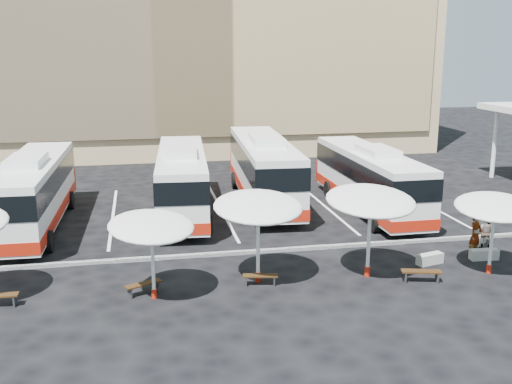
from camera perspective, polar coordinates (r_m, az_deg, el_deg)
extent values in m
plane|color=black|center=(26.38, -0.87, -6.26)|extent=(120.00, 120.00, 0.00)
cube|color=tan|center=(56.69, -6.99, 17.11)|extent=(42.00, 18.00, 25.00)
cube|color=tan|center=(47.61, -6.10, 17.21)|extent=(40.00, 0.30, 20.00)
cylinder|color=white|center=(45.15, 21.78, 4.29)|extent=(0.30, 0.30, 4.80)
cube|color=black|center=(26.82, -1.07, -5.76)|extent=(34.00, 0.25, 0.15)
cube|color=white|center=(33.67, -13.47, -2.20)|extent=(0.15, 12.00, 0.01)
cube|color=white|center=(33.92, -3.30, -1.72)|extent=(0.15, 12.00, 0.01)
cube|color=white|center=(35.20, 6.42, -1.21)|extent=(0.15, 12.00, 0.01)
cube|color=white|center=(37.42, 15.22, -0.72)|extent=(0.15, 12.00, 0.01)
cube|color=white|center=(32.14, -20.45, 0.15)|extent=(2.83, 12.13, 3.02)
cube|color=black|center=(32.01, -20.54, 1.20)|extent=(2.89, 12.20, 1.11)
cube|color=#AA1C0C|center=(32.40, -20.29, -1.75)|extent=(2.89, 12.20, 0.55)
cube|color=#AA1C0C|center=(38.10, -18.75, 1.14)|extent=(2.58, 0.27, 1.41)
cube|color=white|center=(30.84, -21.04, 2.81)|extent=(1.69, 3.06, 0.40)
cylinder|color=black|center=(36.08, -21.23, -0.89)|extent=(0.38, 1.01, 1.01)
cylinder|color=black|center=(35.64, -17.27, -0.74)|extent=(0.38, 1.01, 1.01)
cylinder|color=black|center=(28.46, -19.16, -4.47)|extent=(0.38, 1.01, 1.01)
cube|color=white|center=(33.11, -7.07, 1.26)|extent=(3.33, 12.08, 2.98)
cube|color=black|center=(32.99, -7.10, 2.27)|extent=(3.40, 12.14, 1.09)
cube|color=#AA1C0C|center=(33.36, -7.02, -0.58)|extent=(3.40, 12.14, 0.55)
cube|color=#AA1C0C|center=(39.10, -7.07, 2.05)|extent=(2.55, 0.38, 1.39)
cube|color=white|center=(31.81, -7.15, 3.85)|extent=(1.80, 3.09, 0.40)
cylinder|color=black|center=(36.85, -8.96, 0.17)|extent=(0.42, 1.02, 0.99)
cylinder|color=black|center=(36.84, -5.09, 0.28)|extent=(0.42, 1.02, 0.99)
cylinder|color=black|center=(29.65, -9.37, -3.17)|extent=(0.42, 1.02, 0.99)
cylinder|color=black|center=(29.64, -4.56, -3.03)|extent=(0.42, 1.02, 0.99)
cube|color=white|center=(35.21, 0.73, 2.34)|extent=(3.44, 12.94, 3.20)
cube|color=black|center=(35.09, 0.74, 3.37)|extent=(3.50, 13.01, 1.17)
cube|color=#AA1C0C|center=(35.45, 0.73, 0.48)|extent=(3.50, 13.01, 0.59)
cube|color=#AA1C0C|center=(41.59, -0.56, 2.98)|extent=(2.74, 0.38, 1.49)
cube|color=white|center=(33.85, 1.01, 5.00)|extent=(1.90, 3.30, 0.43)
cylinder|color=black|center=(38.99, -2.02, 1.13)|extent=(0.44, 1.09, 1.07)
cylinder|color=black|center=(39.34, 1.85, 1.24)|extent=(0.44, 1.09, 1.07)
cylinder|color=black|center=(31.28, -0.55, -2.03)|extent=(0.44, 1.09, 1.07)
cylinder|color=black|center=(31.71, 4.24, -1.85)|extent=(0.44, 1.09, 1.07)
cube|color=white|center=(33.93, 10.75, 1.37)|extent=(2.48, 11.73, 2.93)
cube|color=black|center=(33.81, 10.79, 2.34)|extent=(2.54, 11.79, 1.07)
cube|color=#AA1C0C|center=(34.17, 10.67, -0.40)|extent=(2.54, 11.79, 0.54)
cube|color=#AA1C0C|center=(39.45, 7.54, 2.11)|extent=(2.50, 0.20, 1.37)
cube|color=white|center=(32.73, 11.51, 3.85)|extent=(1.57, 2.94, 0.39)
cylinder|color=black|center=(36.95, 6.93, 0.26)|extent=(0.35, 0.98, 0.98)
cylinder|color=black|center=(37.78, 10.45, 0.42)|extent=(0.35, 0.98, 0.98)
cylinder|color=black|center=(30.32, 11.23, -2.89)|extent=(0.35, 0.98, 0.98)
cylinder|color=black|center=(31.32, 15.37, -2.59)|extent=(0.35, 0.98, 0.98)
cylinder|color=white|center=(22.13, -9.79, -6.72)|extent=(0.17, 0.17, 2.71)
cylinder|color=#AA1C0C|center=(22.56, -9.67, -9.52)|extent=(0.26, 0.26, 0.36)
ellipsoid|color=silver|center=(21.69, -9.94, -3.25)|extent=(4.09, 4.11, 0.93)
cylinder|color=white|center=(23.24, 0.19, -5.11)|extent=(0.15, 0.15, 3.02)
cylinder|color=#AA1C0C|center=(23.69, 0.19, -8.11)|extent=(0.23, 0.23, 0.40)
ellipsoid|color=silver|center=(22.78, 0.20, -1.39)|extent=(3.56, 3.60, 1.04)
cylinder|color=white|center=(24.23, 10.69, -4.47)|extent=(0.15, 0.15, 3.10)
cylinder|color=#AA1C0C|center=(24.67, 10.55, -7.44)|extent=(0.24, 0.24, 0.41)
ellipsoid|color=silver|center=(23.79, 10.86, -0.80)|extent=(3.70, 3.75, 1.06)
cylinder|color=white|center=(25.98, 21.52, -4.35)|extent=(0.17, 0.17, 2.76)
cylinder|color=#AA1C0C|center=(26.36, 21.29, -6.83)|extent=(0.27, 0.27, 0.37)
ellipsoid|color=silver|center=(25.60, 21.80, -1.31)|extent=(4.15, 4.17, 0.95)
cube|color=black|center=(23.31, -22.00, -9.55)|extent=(0.07, 0.37, 0.39)
cube|color=black|center=(22.92, -10.67, -8.59)|extent=(1.42, 0.92, 0.06)
cube|color=black|center=(22.80, -11.93, -9.37)|extent=(0.20, 0.34, 0.37)
cube|color=black|center=(23.22, -9.38, -8.81)|extent=(0.20, 0.34, 0.37)
cube|color=black|center=(23.33, 0.40, -7.97)|extent=(1.40, 0.61, 0.05)
cube|color=black|center=(23.41, -0.94, -8.45)|extent=(0.12, 0.35, 0.36)
cube|color=black|center=(23.42, 1.74, -8.44)|extent=(0.12, 0.35, 0.36)
cube|color=black|center=(24.47, 15.47, -7.30)|extent=(1.60, 0.80, 0.06)
cube|color=black|center=(24.44, 14.01, -7.83)|extent=(0.16, 0.39, 0.41)
cube|color=black|center=(24.69, 16.86, -7.79)|extent=(0.16, 0.39, 0.41)
cube|color=#969690|center=(26.62, 16.22, -6.13)|extent=(1.26, 0.69, 0.45)
cube|color=#969690|center=(27.89, 20.89, -5.58)|extent=(1.24, 0.48, 0.46)
imported|color=black|center=(28.12, 20.16, -3.83)|extent=(0.82, 0.72, 1.89)
imported|color=black|center=(29.20, 21.04, -3.56)|extent=(0.98, 0.98, 1.60)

